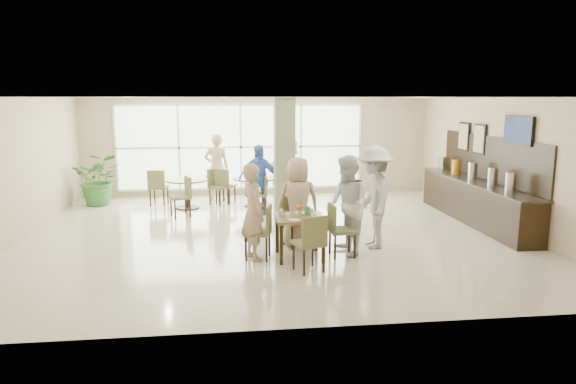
{
  "coord_description": "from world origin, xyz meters",
  "views": [
    {
      "loc": [
        -0.88,
        -10.34,
        2.79
      ],
      "look_at": [
        0.2,
        -1.2,
        1.1
      ],
      "focal_mm": 32.0,
      "sensor_mm": 36.0,
      "label": 1
    }
  ],
  "objects": [
    {
      "name": "teen_right",
      "position": [
        1.22,
        -1.58,
        0.9
      ],
      "size": [
        0.81,
        0.97,
        1.8
      ],
      "primitive_type": "imported",
      "rotation": [
        0.0,
        0.0,
        -1.42
      ],
      "color": "white",
      "rests_on": "ground"
    },
    {
      "name": "chairs_table_left",
      "position": [
        -1.95,
        2.76,
        0.47
      ],
      "size": [
        2.17,
        1.99,
        0.95
      ],
      "color": "brown",
      "rests_on": "ground"
    },
    {
      "name": "buffet_counter",
      "position": [
        4.7,
        0.51,
        0.55
      ],
      "size": [
        0.64,
        4.7,
        1.95
      ],
      "color": "black",
      "rests_on": "ground"
    },
    {
      "name": "potted_plant",
      "position": [
        -4.26,
        3.5,
        0.69
      ],
      "size": [
        1.32,
        1.32,
        1.38
      ],
      "primitive_type": "imported",
      "rotation": [
        0.0,
        0.0,
        0.07
      ],
      "color": "#35712D",
      "rests_on": "ground"
    },
    {
      "name": "chairs_table_right",
      "position": [
        -0.18,
        2.85,
        0.47
      ],
      "size": [
        2.21,
        1.93,
        0.95
      ],
      "color": "brown",
      "rests_on": "ground"
    },
    {
      "name": "framed_art_a",
      "position": [
        4.95,
        1.0,
        1.85
      ],
      "size": [
        0.05,
        0.55,
        0.7
      ],
      "color": "black",
      "rests_on": "ground"
    },
    {
      "name": "main_table",
      "position": [
        0.35,
        -1.67,
        0.64
      ],
      "size": [
        0.86,
        0.86,
        0.75
      ],
      "color": "brown",
      "rests_on": "ground"
    },
    {
      "name": "window_bank",
      "position": [
        -0.5,
        4.46,
        1.4
      ],
      "size": [
        7.0,
        0.04,
        7.0
      ],
      "color": "silver",
      "rests_on": "ground"
    },
    {
      "name": "wall_tv",
      "position": [
        4.94,
        -0.6,
        2.15
      ],
      "size": [
        0.06,
        1.0,
        0.58
      ],
      "color": "black",
      "rests_on": "ground"
    },
    {
      "name": "room_shell",
      "position": [
        0.0,
        0.0,
        1.7
      ],
      "size": [
        10.0,
        10.0,
        10.0
      ],
      "color": "white",
      "rests_on": "ground"
    },
    {
      "name": "chairs_main_table",
      "position": [
        0.38,
        -1.67,
        0.47
      ],
      "size": [
        2.01,
        2.03,
        0.95
      ],
      "color": "brown",
      "rests_on": "ground"
    },
    {
      "name": "round_table_left",
      "position": [
        -1.93,
        2.78,
        0.56
      ],
      "size": [
        1.06,
        1.06,
        0.75
      ],
      "color": "brown",
      "rests_on": "ground"
    },
    {
      "name": "tabletop_clutter",
      "position": [
        0.36,
        -1.69,
        0.81
      ],
      "size": [
        0.75,
        0.74,
        0.21
      ],
      "color": "white",
      "rests_on": "main_table"
    },
    {
      "name": "teen_standing",
      "position": [
        1.82,
        -1.16,
        0.96
      ],
      "size": [
        0.81,
        1.3,
        1.93
      ],
      "primitive_type": "imported",
      "rotation": [
        0.0,
        0.0,
        -1.65
      ],
      "color": "#B0B0B3",
      "rests_on": "ground"
    },
    {
      "name": "adult_a",
      "position": [
        -0.15,
        1.92,
        0.85
      ],
      "size": [
        1.13,
        0.87,
        1.7
      ],
      "primitive_type": "imported",
      "rotation": [
        0.0,
        0.0,
        -0.34
      ],
      "color": "#4574D1",
      "rests_on": "ground"
    },
    {
      "name": "framed_art_b",
      "position": [
        4.95,
        1.8,
        1.85
      ],
      "size": [
        0.05,
        0.55,
        0.7
      ],
      "color": "black",
      "rests_on": "ground"
    },
    {
      "name": "ground",
      "position": [
        0.0,
        0.0,
        0.0
      ],
      "size": [
        10.0,
        10.0,
        0.0
      ],
      "primitive_type": "plane",
      "color": "beige",
      "rests_on": "ground"
    },
    {
      "name": "adult_standing",
      "position": [
        -1.19,
        3.75,
        0.92
      ],
      "size": [
        0.7,
        0.49,
        1.84
      ],
      "primitive_type": "imported",
      "rotation": [
        0.0,
        0.0,
        3.22
      ],
      "color": "tan",
      "rests_on": "ground"
    },
    {
      "name": "teen_left",
      "position": [
        -0.46,
        -1.65,
        0.85
      ],
      "size": [
        0.59,
        0.72,
        1.69
      ],
      "primitive_type": "imported",
      "rotation": [
        0.0,
        0.0,
        1.92
      ],
      "color": "tan",
      "rests_on": "ground"
    },
    {
      "name": "adult_b",
      "position": [
        0.7,
        2.94,
        0.9
      ],
      "size": [
        1.31,
        1.83,
        1.81
      ],
      "primitive_type": "imported",
      "rotation": [
        0.0,
        0.0,
        -1.18
      ],
      "color": "white",
      "rests_on": "ground"
    },
    {
      "name": "round_table_right",
      "position": [
        -0.18,
        2.88,
        0.58
      ],
      "size": [
        1.15,
        1.15,
        0.75
      ],
      "color": "brown",
      "rests_on": "ground"
    },
    {
      "name": "column",
      "position": [
        0.4,
        1.2,
        1.4
      ],
      "size": [
        0.45,
        0.45,
        2.8
      ],
      "primitive_type": "cube",
      "color": "#65724F",
      "rests_on": "ground"
    },
    {
      "name": "teen_far",
      "position": [
        0.42,
        -0.9,
        0.85
      ],
      "size": [
        0.87,
        0.53,
        1.71
      ],
      "primitive_type": "imported",
      "rotation": [
        0.0,
        0.0,
        3.24
      ],
      "color": "tan",
      "rests_on": "ground"
    }
  ]
}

